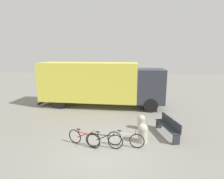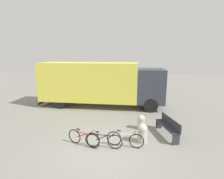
# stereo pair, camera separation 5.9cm
# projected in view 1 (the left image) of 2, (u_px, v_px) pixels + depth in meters

# --- Properties ---
(ground_plane) EXTENTS (60.00, 60.00, 0.00)m
(ground_plane) POSITION_uv_depth(u_px,v_px,m) (103.00, 148.00, 7.53)
(ground_plane) COLOR gray
(delivery_truck) EXTENTS (9.47, 2.62, 3.38)m
(delivery_truck) POSITION_uv_depth(u_px,v_px,m) (100.00, 82.00, 13.43)
(delivery_truck) COLOR #EAE04C
(delivery_truck) RESTS_ON ground
(park_bench) EXTENTS (0.89, 1.96, 0.92)m
(park_bench) POSITION_uv_depth(u_px,v_px,m) (169.00, 126.00, 8.65)
(park_bench) COLOR #282D38
(park_bench) RESTS_ON ground
(bicycle_near) EXTENTS (1.57, 0.66, 0.75)m
(bicycle_near) POSITION_uv_depth(u_px,v_px,m) (84.00, 138.00, 7.72)
(bicycle_near) COLOR black
(bicycle_near) RESTS_ON ground
(bicycle_middle) EXTENTS (1.65, 0.44, 0.75)m
(bicycle_middle) POSITION_uv_depth(u_px,v_px,m) (104.00, 140.00, 7.52)
(bicycle_middle) COLOR black
(bicycle_middle) RESTS_ON ground
(bicycle_far) EXTENTS (1.65, 0.44, 0.75)m
(bicycle_far) POSITION_uv_depth(u_px,v_px,m) (125.00, 139.00, 7.62)
(bicycle_far) COLOR black
(bicycle_far) RESTS_ON ground
(bollard_near_bench) EXTENTS (0.46, 0.46, 0.89)m
(bollard_near_bench) POSITION_uv_depth(u_px,v_px,m) (143.00, 132.00, 8.02)
(bollard_near_bench) COLOR #B2AD9E
(bollard_near_bench) RESTS_ON ground
(bollard_far_bench) EXTENTS (0.42, 0.42, 0.78)m
(bollard_far_bench) POSITION_uv_depth(u_px,v_px,m) (141.00, 121.00, 9.49)
(bollard_far_bench) COLOR #B2AD9E
(bollard_far_bench) RESTS_ON ground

